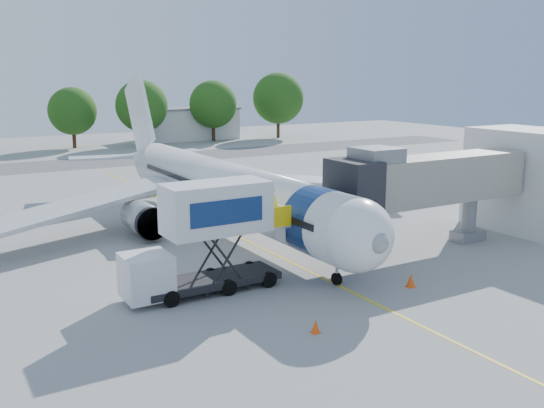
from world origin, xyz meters
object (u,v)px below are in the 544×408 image
jet_bridge (420,181)px  ground_tug (401,318)px  catering_hiloader (205,238)px  aircraft (221,188)px

jet_bridge → ground_tug: 13.49m
jet_bridge → ground_tug: (-9.48, -8.93, -3.54)m
jet_bridge → catering_hiloader: 14.34m
aircraft → ground_tug: (-1.49, -20.05, -2.14)m
catering_hiloader → ground_tug: catering_hiloader is taller
jet_bridge → catering_hiloader: (-14.26, -0.00, -1.58)m
catering_hiloader → ground_tug: 10.31m
jet_bridge → catering_hiloader: jet_bridge is taller
aircraft → catering_hiloader: aircraft is taller
ground_tug → jet_bridge: bearing=32.9°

